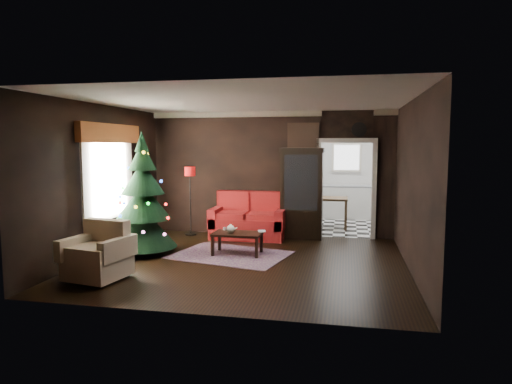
% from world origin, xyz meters
% --- Properties ---
extents(floor, '(5.50, 5.50, 0.00)m').
position_xyz_m(floor, '(0.00, 0.00, 0.00)').
color(floor, black).
rests_on(floor, ground).
extents(ceiling, '(5.50, 5.50, 0.00)m').
position_xyz_m(ceiling, '(0.00, 0.00, 2.80)').
color(ceiling, white).
rests_on(ceiling, ground).
extents(wall_back, '(5.50, 0.00, 5.50)m').
position_xyz_m(wall_back, '(0.00, 2.50, 1.40)').
color(wall_back, black).
rests_on(wall_back, ground).
extents(wall_front, '(5.50, 0.00, 5.50)m').
position_xyz_m(wall_front, '(0.00, -2.50, 1.40)').
color(wall_front, black).
rests_on(wall_front, ground).
extents(wall_left, '(0.00, 5.50, 5.50)m').
position_xyz_m(wall_left, '(-2.75, 0.00, 1.40)').
color(wall_left, black).
rests_on(wall_left, ground).
extents(wall_right, '(0.00, 5.50, 5.50)m').
position_xyz_m(wall_right, '(2.75, 0.00, 1.40)').
color(wall_right, black).
rests_on(wall_right, ground).
extents(doorway, '(1.10, 0.10, 2.10)m').
position_xyz_m(doorway, '(1.70, 2.50, 1.05)').
color(doorway, beige).
rests_on(doorway, ground).
extents(left_window, '(0.05, 1.60, 1.40)m').
position_xyz_m(left_window, '(-2.71, 0.20, 1.45)').
color(left_window, white).
rests_on(left_window, wall_left).
extents(valance, '(0.12, 2.10, 0.35)m').
position_xyz_m(valance, '(-2.63, 0.20, 2.27)').
color(valance, '#A15026').
rests_on(valance, wall_left).
extents(kitchen_floor, '(3.00, 3.00, 0.00)m').
position_xyz_m(kitchen_floor, '(1.70, 4.00, 0.00)').
color(kitchen_floor, white).
rests_on(kitchen_floor, ground).
extents(kitchen_window, '(0.70, 0.06, 0.70)m').
position_xyz_m(kitchen_window, '(1.70, 5.45, 1.70)').
color(kitchen_window, white).
rests_on(kitchen_window, ground).
extents(rug, '(2.34, 1.92, 0.01)m').
position_xyz_m(rug, '(-0.40, 0.43, 0.01)').
color(rug, '#3E2736').
rests_on(rug, ground).
extents(loveseat, '(1.70, 0.90, 1.00)m').
position_xyz_m(loveseat, '(-0.40, 2.05, 0.50)').
color(loveseat, '#9C0B10').
rests_on(loveseat, ground).
extents(curio_cabinet, '(0.90, 0.45, 1.90)m').
position_xyz_m(curio_cabinet, '(0.75, 2.27, 0.95)').
color(curio_cabinet, black).
rests_on(curio_cabinet, ground).
extents(floor_lamp, '(0.33, 0.33, 1.50)m').
position_xyz_m(floor_lamp, '(-1.64, 1.75, 0.83)').
color(floor_lamp, black).
rests_on(floor_lamp, ground).
extents(christmas_tree, '(1.50, 1.50, 2.37)m').
position_xyz_m(christmas_tree, '(-2.05, 0.29, 1.05)').
color(christmas_tree, '#143817').
rests_on(christmas_tree, ground).
extents(armchair, '(0.96, 0.96, 0.84)m').
position_xyz_m(armchair, '(-1.99, -1.45, 0.46)').
color(armchair, beige).
rests_on(armchair, ground).
extents(coffee_table, '(0.91, 0.56, 0.41)m').
position_xyz_m(coffee_table, '(-0.28, 0.51, 0.21)').
color(coffee_table, black).
rests_on(coffee_table, rug).
extents(teapot, '(0.19, 0.19, 0.16)m').
position_xyz_m(teapot, '(-0.39, 0.45, 0.50)').
color(teapot, white).
rests_on(teapot, coffee_table).
extents(cup_a, '(0.07, 0.07, 0.05)m').
position_xyz_m(cup_a, '(-0.59, 0.73, 0.44)').
color(cup_a, silver).
rests_on(cup_a, coffee_table).
extents(cup_b, '(0.09, 0.09, 0.06)m').
position_xyz_m(cup_b, '(-0.48, 0.63, 0.45)').
color(cup_b, white).
rests_on(cup_b, coffee_table).
extents(book, '(0.14, 0.05, 0.19)m').
position_xyz_m(book, '(0.08, 0.69, 0.51)').
color(book, '#8D6E50').
rests_on(book, coffee_table).
extents(wall_clock, '(0.32, 0.32, 0.06)m').
position_xyz_m(wall_clock, '(1.95, 2.45, 2.38)').
color(wall_clock, white).
rests_on(wall_clock, wall_back).
extents(painting, '(0.62, 0.05, 0.52)m').
position_xyz_m(painting, '(0.75, 2.46, 2.25)').
color(painting, tan).
rests_on(painting, wall_back).
extents(kitchen_counter, '(1.80, 0.60, 0.90)m').
position_xyz_m(kitchen_counter, '(1.70, 5.20, 0.45)').
color(kitchen_counter, white).
rests_on(kitchen_counter, ground).
extents(kitchen_table, '(0.70, 0.70, 0.75)m').
position_xyz_m(kitchen_table, '(1.40, 3.70, 0.38)').
color(kitchen_table, brown).
rests_on(kitchen_table, ground).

